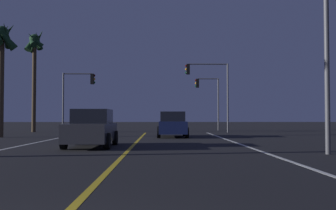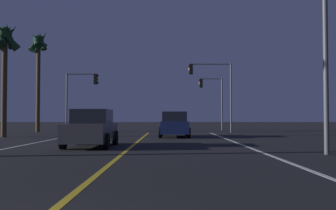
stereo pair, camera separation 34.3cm
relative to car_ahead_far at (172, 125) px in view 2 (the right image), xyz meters
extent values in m
cube|color=silver|center=(3.16, -11.04, -0.82)|extent=(0.16, 35.72, 0.01)
cube|color=gold|center=(-2.08, -11.04, -0.82)|extent=(0.16, 35.72, 0.01)
cylinder|color=black|center=(-0.90, 1.41, -0.48)|extent=(0.22, 0.68, 0.68)
cylinder|color=black|center=(0.90, 1.41, -0.48)|extent=(0.22, 0.68, 0.68)
cylinder|color=black|center=(-0.90, -1.29, -0.48)|extent=(0.22, 0.68, 0.68)
cylinder|color=black|center=(0.90, -1.29, -0.48)|extent=(0.22, 0.68, 0.68)
cube|color=navy|center=(0.00, 0.06, -0.16)|extent=(1.80, 4.30, 0.80)
cube|color=black|center=(0.00, -0.19, 0.56)|extent=(1.60, 2.10, 0.64)
cube|color=red|center=(-0.60, -2.04, -0.06)|extent=(0.24, 0.08, 0.16)
cube|color=red|center=(0.60, -2.04, -0.06)|extent=(0.24, 0.08, 0.16)
cylinder|color=black|center=(-2.99, -9.82, -0.48)|extent=(0.22, 0.68, 0.68)
cylinder|color=black|center=(-4.79, -9.82, -0.48)|extent=(0.22, 0.68, 0.68)
cylinder|color=black|center=(-2.99, -7.12, -0.48)|extent=(0.22, 0.68, 0.68)
cylinder|color=black|center=(-4.79, -7.12, -0.48)|extent=(0.22, 0.68, 0.68)
cube|color=#38383D|center=(-3.89, -8.47, -0.16)|extent=(1.80, 4.30, 0.80)
cube|color=black|center=(-3.89, -8.22, 0.56)|extent=(1.60, 2.10, 0.64)
cube|color=red|center=(-3.29, -6.37, -0.06)|extent=(0.24, 0.08, 0.16)
cube|color=red|center=(-4.49, -6.37, -0.06)|extent=(0.24, 0.08, 0.16)
cylinder|color=#4C4C51|center=(5.03, 7.32, 2.17)|extent=(0.14, 0.14, 5.99)
cylinder|color=#4C4C51|center=(3.31, 7.32, 5.12)|extent=(3.44, 0.10, 0.10)
cube|color=black|center=(1.59, 7.32, 4.67)|extent=(0.28, 0.36, 0.90)
sphere|color=#3A0605|center=(1.43, 7.32, 4.97)|extent=(0.20, 0.20, 0.20)
sphere|color=orange|center=(1.43, 7.32, 4.67)|extent=(0.20, 0.20, 0.20)
sphere|color=#063816|center=(1.43, 7.32, 4.37)|extent=(0.20, 0.20, 0.20)
cylinder|color=#4C4C51|center=(-9.18, 7.32, 1.74)|extent=(0.14, 0.14, 5.12)
cylinder|color=#4C4C51|center=(-7.94, 7.32, 4.25)|extent=(2.49, 0.10, 0.10)
cube|color=black|center=(-6.69, 7.32, 3.80)|extent=(0.28, 0.36, 0.90)
sphere|color=#3A0605|center=(-6.53, 7.32, 4.10)|extent=(0.20, 0.20, 0.20)
sphere|color=orange|center=(-6.53, 7.32, 3.80)|extent=(0.20, 0.20, 0.20)
sphere|color=#063816|center=(-6.53, 7.32, 3.50)|extent=(0.20, 0.20, 0.20)
cylinder|color=#4C4C51|center=(5.03, 12.82, 1.81)|extent=(0.14, 0.14, 5.26)
cylinder|color=#4C4C51|center=(3.98, 12.82, 4.39)|extent=(2.10, 0.10, 0.10)
cube|color=black|center=(2.93, 12.82, 3.94)|extent=(0.28, 0.36, 0.90)
sphere|color=#3A0605|center=(2.77, 12.82, 4.24)|extent=(0.20, 0.20, 0.20)
sphere|color=orange|center=(2.77, 12.82, 3.94)|extent=(0.20, 0.20, 0.20)
sphere|color=#063816|center=(2.77, 12.82, 3.64)|extent=(0.20, 0.20, 0.20)
cylinder|color=#4C4C51|center=(5.29, -12.00, 3.37)|extent=(0.18, 0.18, 8.38)
cylinder|color=#473826|center=(-11.38, -0.20, 2.54)|extent=(0.36, 0.36, 6.72)
sphere|color=#19381E|center=(-11.38, -0.20, 6.14)|extent=(0.90, 0.90, 0.90)
cone|color=#19381E|center=(-11.08, -0.18, 5.99)|extent=(0.69, 1.72, 1.74)
cone|color=#19381E|center=(-11.32, 0.09, 5.99)|extent=(1.85, 0.90, 1.85)
cone|color=#19381E|center=(-11.63, -0.04, 5.99)|extent=(1.48, 1.84, 1.98)
cone|color=#19381E|center=(-11.25, -0.47, 5.99)|extent=(2.00, 1.38, 2.17)
cylinder|color=#473826|center=(-12.13, 8.68, 3.23)|extent=(0.36, 0.36, 8.10)
sphere|color=#19381E|center=(-12.13, 8.68, 7.53)|extent=(0.90, 0.90, 0.90)
cone|color=#19381E|center=(-11.83, 8.67, 7.38)|extent=(0.59, 1.58, 1.63)
cone|color=#19381E|center=(-11.99, 8.94, 7.38)|extent=(1.86, 1.37, 2.16)
cone|color=#19381E|center=(-12.40, 8.82, 7.38)|extent=(1.24, 1.66, 2.07)
cone|color=#19381E|center=(-12.37, 8.50, 7.38)|extent=(1.48, 1.74, 1.49)
cone|color=#19381E|center=(-12.01, 8.40, 7.38)|extent=(1.64, 1.12, 1.52)
camera|label=1|loc=(-0.76, -25.82, 0.53)|focal=41.08mm
camera|label=2|loc=(-0.42, -25.82, 0.53)|focal=41.08mm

